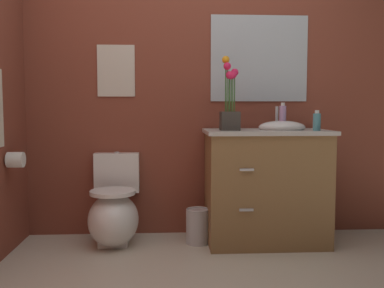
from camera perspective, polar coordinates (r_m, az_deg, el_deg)
name	(u,v)px	position (r m, az deg, el deg)	size (l,w,h in m)	color
wall_back	(218,83)	(3.62, 3.46, 8.00)	(4.24, 0.05, 2.50)	brown
toilet	(114,213)	(3.41, -10.22, -8.89)	(0.38, 0.59, 0.69)	white
vanity_cabinet	(266,185)	(3.41, 9.72, -5.34)	(0.94, 0.56, 1.06)	brown
flower_vase	(230,105)	(3.23, 5.01, 5.11)	(0.14, 0.14, 0.55)	#38332D
soap_bottle	(317,122)	(3.31, 16.11, 2.86)	(0.06, 0.06, 0.15)	teal
lotion_bottle	(283,117)	(3.39, 11.85, 3.46)	(0.05, 0.05, 0.21)	#B28CBF
trash_bin	(198,226)	(3.40, 0.75, -10.72)	(0.18, 0.18, 0.27)	#B7B7BC
wall_poster	(116,71)	(3.60, -9.97, 9.47)	(0.30, 0.01, 0.41)	beige
wall_mirror	(259,59)	(3.66, 8.83, 11.05)	(0.80, 0.01, 0.70)	#B2BCC6
toilet_paper_roll	(16,160)	(3.29, -22.20, -1.93)	(0.11, 0.11, 0.11)	white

